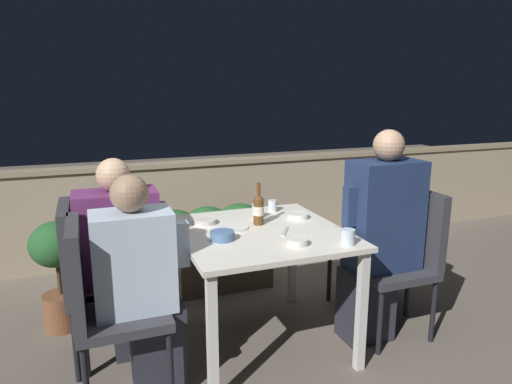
% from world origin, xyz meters
% --- Properties ---
extents(ground_plane, '(16.00, 16.00, 0.00)m').
position_xyz_m(ground_plane, '(0.00, 0.00, 0.00)').
color(ground_plane, '#665B51').
extents(parapet_wall, '(9.00, 0.18, 0.92)m').
position_xyz_m(parapet_wall, '(0.00, 1.73, 0.46)').
color(parapet_wall, gray).
rests_on(parapet_wall, ground_plane).
extents(dining_table, '(0.97, 1.02, 0.75)m').
position_xyz_m(dining_table, '(0.00, 0.00, 0.66)').
color(dining_table, silver).
rests_on(dining_table, ground_plane).
extents(planter_hedge, '(0.98, 0.47, 0.68)m').
position_xyz_m(planter_hedge, '(-0.09, 0.91, 0.38)').
color(planter_hedge, brown).
rests_on(planter_hedge, ground_plane).
extents(chair_left_near, '(0.47, 0.46, 0.96)m').
position_xyz_m(chair_left_near, '(-0.94, -0.19, 0.57)').
color(chair_left_near, '#333338').
rests_on(chair_left_near, ground_plane).
extents(person_blue_shirt, '(0.49, 0.26, 1.18)m').
position_xyz_m(person_blue_shirt, '(-0.73, -0.19, 0.59)').
color(person_blue_shirt, '#282833').
rests_on(person_blue_shirt, ground_plane).
extents(chair_left_far, '(0.47, 0.46, 0.96)m').
position_xyz_m(chair_left_far, '(-0.99, 0.19, 0.57)').
color(chair_left_far, '#333338').
rests_on(chair_left_far, ground_plane).
extents(person_purple_stripe, '(0.52, 0.26, 1.21)m').
position_xyz_m(person_purple_stripe, '(-0.78, 0.19, 0.60)').
color(person_purple_stripe, '#282833').
rests_on(person_purple_stripe, ground_plane).
extents(chair_right_near, '(0.47, 0.46, 0.96)m').
position_xyz_m(chair_right_near, '(0.94, -0.17, 0.57)').
color(chair_right_near, '#333338').
rests_on(chair_right_near, ground_plane).
extents(person_navy_jumper, '(0.51, 0.26, 1.35)m').
position_xyz_m(person_navy_jumper, '(0.73, -0.17, 0.68)').
color(person_navy_jumper, '#282833').
rests_on(person_navy_jumper, ground_plane).
extents(chair_right_far, '(0.47, 0.46, 0.96)m').
position_xyz_m(chair_right_far, '(1.01, 0.17, 0.57)').
color(chair_right_far, '#333338').
rests_on(chair_right_far, ground_plane).
extents(beer_bottle, '(0.07, 0.07, 0.27)m').
position_xyz_m(beer_bottle, '(0.03, 0.11, 0.85)').
color(beer_bottle, brown).
rests_on(beer_bottle, dining_table).
extents(plate_0, '(0.20, 0.20, 0.01)m').
position_xyz_m(plate_0, '(-0.15, 0.10, 0.76)').
color(plate_0, white).
rests_on(plate_0, dining_table).
extents(bowl_0, '(0.12, 0.12, 0.04)m').
position_xyz_m(bowl_0, '(0.09, -0.31, 0.77)').
color(bowl_0, silver).
rests_on(bowl_0, dining_table).
extents(bowl_1, '(0.14, 0.14, 0.03)m').
position_xyz_m(bowl_1, '(0.33, 0.15, 0.77)').
color(bowl_1, silver).
rests_on(bowl_1, dining_table).
extents(bowl_2, '(0.14, 0.14, 0.03)m').
position_xyz_m(bowl_2, '(-0.28, 0.25, 0.77)').
color(bowl_2, beige).
rests_on(bowl_2, dining_table).
extents(bowl_3, '(0.14, 0.14, 0.05)m').
position_xyz_m(bowl_3, '(-0.27, -0.09, 0.78)').
color(bowl_3, '#4C709E').
rests_on(bowl_3, dining_table).
extents(glass_cup_0, '(0.06, 0.06, 0.10)m').
position_xyz_m(glass_cup_0, '(0.07, 0.25, 0.80)').
color(glass_cup_0, silver).
rests_on(glass_cup_0, dining_table).
extents(glass_cup_1, '(0.06, 0.06, 0.08)m').
position_xyz_m(glass_cup_1, '(0.23, 0.37, 0.79)').
color(glass_cup_1, silver).
rests_on(glass_cup_1, dining_table).
extents(glass_cup_2, '(0.08, 0.08, 0.09)m').
position_xyz_m(glass_cup_2, '(0.35, -0.41, 0.80)').
color(glass_cup_2, silver).
rests_on(glass_cup_2, dining_table).
extents(fork_0, '(0.11, 0.15, 0.01)m').
position_xyz_m(fork_0, '(0.12, -0.08, 0.76)').
color(fork_0, silver).
rests_on(fork_0, dining_table).
extents(potted_plant, '(0.33, 0.33, 0.74)m').
position_xyz_m(potted_plant, '(-1.18, 0.65, 0.46)').
color(potted_plant, brown).
rests_on(potted_plant, ground_plane).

